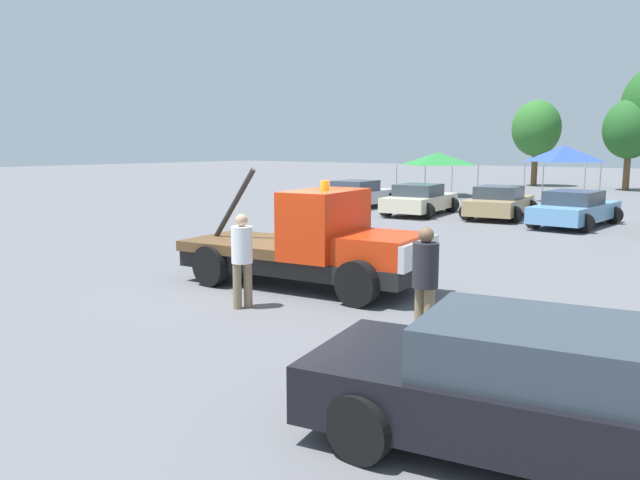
# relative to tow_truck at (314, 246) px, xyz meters

# --- Properties ---
(ground_plane) EXTENTS (160.00, 160.00, 0.00)m
(ground_plane) POSITION_rel_tow_truck_xyz_m (-0.32, -0.04, -0.90)
(ground_plane) COLOR slate
(tow_truck) EXTENTS (5.54, 2.69, 2.51)m
(tow_truck) POSITION_rel_tow_truck_xyz_m (0.00, 0.00, 0.00)
(tow_truck) COLOR black
(tow_truck) RESTS_ON ground
(foreground_car) EXTENTS (5.10, 2.79, 1.34)m
(foreground_car) POSITION_rel_tow_truck_xyz_m (6.26, -4.35, -0.25)
(foreground_car) COLOR black
(foreground_car) RESTS_ON ground
(person_near_truck) EXTENTS (0.40, 0.40, 1.79)m
(person_near_truck) POSITION_rel_tow_truck_xyz_m (3.61, -1.90, 0.13)
(person_near_truck) COLOR #847051
(person_near_truck) RESTS_ON ground
(person_at_hood) EXTENTS (0.39, 0.39, 1.76)m
(person_at_hood) POSITION_rel_tow_truck_xyz_m (-0.04, -2.11, 0.11)
(person_at_hood) COLOR #847051
(person_at_hood) RESTS_ON ground
(parked_car_silver) EXTENTS (2.64, 4.84, 1.34)m
(parked_car_silver) POSITION_rel_tow_truck_xyz_m (-8.81, 14.65, -0.25)
(parked_car_silver) COLOR #B7B7BC
(parked_car_silver) RESTS_ON ground
(parked_car_cream) EXTENTS (2.84, 4.74, 1.34)m
(parked_car_cream) POSITION_rel_tow_truck_xyz_m (-5.07, 13.95, -0.25)
(parked_car_cream) COLOR beige
(parked_car_cream) RESTS_ON ground
(parked_car_tan) EXTENTS (2.90, 4.80, 1.34)m
(parked_car_tan) POSITION_rel_tow_truck_xyz_m (-1.81, 14.82, -0.25)
(parked_car_tan) COLOR tan
(parked_car_tan) RESTS_ON ground
(parked_car_skyblue) EXTENTS (2.65, 4.97, 1.34)m
(parked_car_skyblue) POSITION_rel_tow_truck_xyz_m (1.45, 13.93, -0.25)
(parked_car_skyblue) COLOR #669ED1
(parked_car_skyblue) RESTS_ON ground
(canopy_tent_green) EXTENTS (3.61, 3.61, 2.58)m
(canopy_tent_green) POSITION_rel_tow_truck_xyz_m (-9.07, 23.50, 1.31)
(canopy_tent_green) COLOR #9E9EA3
(canopy_tent_green) RESTS_ON ground
(canopy_tent_blue) EXTENTS (3.06, 3.06, 3.00)m
(canopy_tent_blue) POSITION_rel_tow_truck_xyz_m (-1.84, 23.45, 1.67)
(canopy_tent_blue) COLOR #9E9EA3
(canopy_tent_blue) RESTS_ON ground
(tree_center) EXTENTS (3.38, 3.38, 6.03)m
(tree_center) POSITION_rel_tow_truck_xyz_m (-1.20, 35.41, 3.14)
(tree_center) COLOR brown
(tree_center) RESTS_ON ground
(tree_right) EXTENTS (3.52, 3.52, 6.28)m
(tree_right) POSITION_rel_tow_truck_xyz_m (-7.70, 36.40, 3.31)
(tree_right) COLOR brown
(tree_right) RESTS_ON ground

